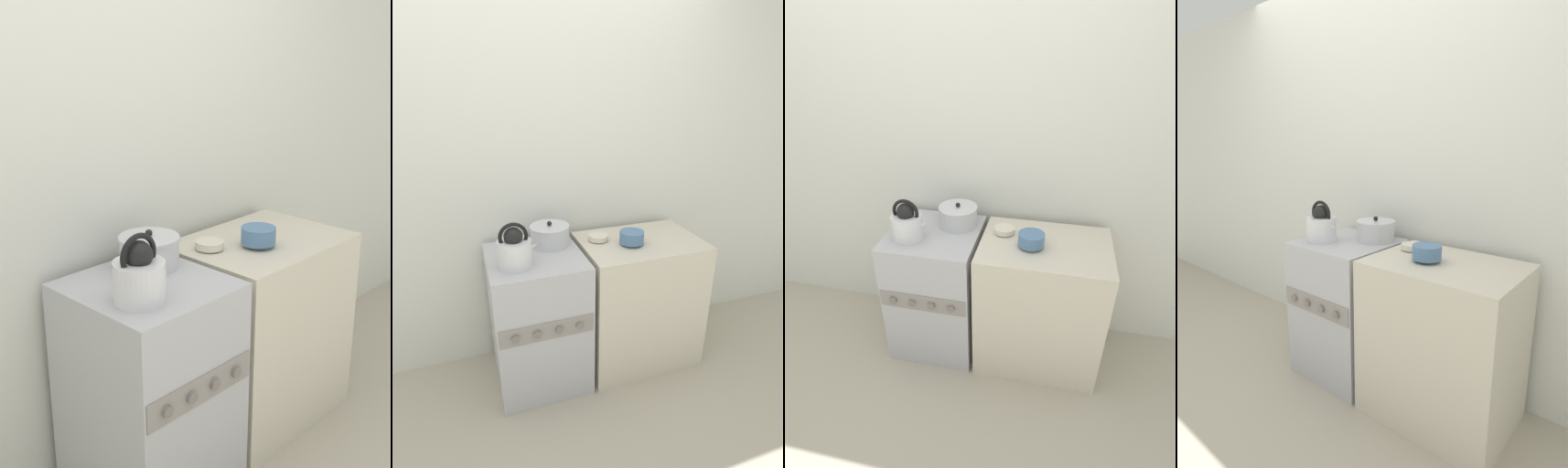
# 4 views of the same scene
# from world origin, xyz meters

# --- Properties ---
(ground_plane) EXTENTS (12.00, 12.00, 0.00)m
(ground_plane) POSITION_xyz_m (0.00, 0.00, 0.00)
(ground_plane) COLOR #B2A893
(wall_back) EXTENTS (7.00, 0.06, 2.50)m
(wall_back) POSITION_xyz_m (0.00, 0.62, 1.25)
(wall_back) COLOR silver
(wall_back) RESTS_ON ground_plane
(stove) EXTENTS (0.55, 0.57, 0.86)m
(stove) POSITION_xyz_m (0.00, 0.27, 0.43)
(stove) COLOR #B2B2B7
(stove) RESTS_ON ground_plane
(counter) EXTENTS (0.75, 0.55, 0.86)m
(counter) POSITION_xyz_m (0.67, 0.27, 0.43)
(counter) COLOR beige
(counter) RESTS_ON ground_plane
(kettle) EXTENTS (0.22, 0.18, 0.25)m
(kettle) POSITION_xyz_m (-0.12, 0.18, 0.96)
(kettle) COLOR silver
(kettle) RESTS_ON stove
(cooking_pot) EXTENTS (0.24, 0.24, 0.15)m
(cooking_pot) POSITION_xyz_m (0.12, 0.40, 0.92)
(cooking_pot) COLOR silver
(cooking_pot) RESTS_ON stove
(enamel_bowl) EXTENTS (0.15, 0.15, 0.09)m
(enamel_bowl) POSITION_xyz_m (0.59, 0.23, 0.91)
(enamel_bowl) COLOR #4C729E
(enamel_bowl) RESTS_ON counter
(small_ceramic_bowl) EXTENTS (0.12, 0.12, 0.04)m
(small_ceramic_bowl) POSITION_xyz_m (0.42, 0.35, 0.89)
(small_ceramic_bowl) COLOR beige
(small_ceramic_bowl) RESTS_ON counter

